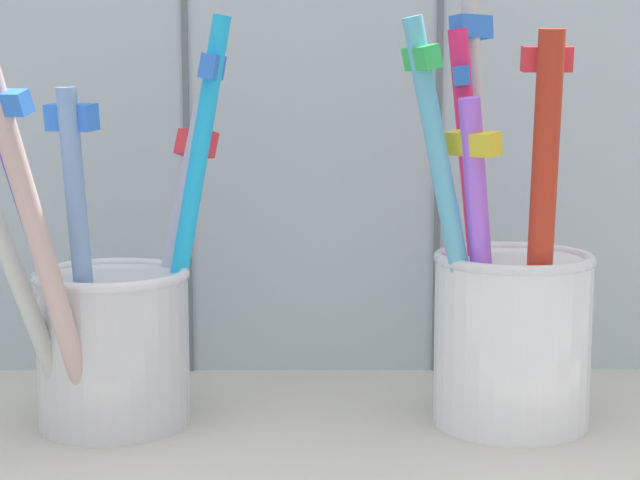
# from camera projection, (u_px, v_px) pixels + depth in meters

# --- Properties ---
(counter_slab) EXTENTS (0.64, 0.22, 0.02)m
(counter_slab) POSITION_uv_depth(u_px,v_px,m) (320.00, 463.00, 0.44)
(counter_slab) COLOR #BCB7AD
(counter_slab) RESTS_ON ground
(toothbrush_cup_left) EXTENTS (0.11, 0.12, 0.18)m
(toothbrush_cup_left) POSITION_uv_depth(u_px,v_px,m) (118.00, 322.00, 0.46)
(toothbrush_cup_left) COLOR silver
(toothbrush_cup_left) RESTS_ON counter_slab
(toothbrush_cup_right) EXTENTS (0.09, 0.07, 0.19)m
(toothbrush_cup_right) POSITION_uv_depth(u_px,v_px,m) (516.00, 316.00, 0.46)
(toothbrush_cup_right) COLOR white
(toothbrush_cup_right) RESTS_ON counter_slab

